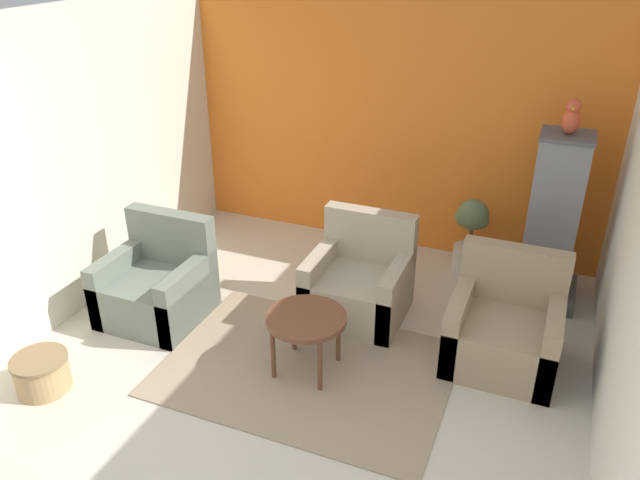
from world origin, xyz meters
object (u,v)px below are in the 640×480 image
wicker_basket (42,372)px  armchair_right (504,330)px  potted_plant (471,233)px  armchair_middle (359,285)px  coffee_table (306,322)px  armchair_left (158,287)px  birdcage (552,225)px  parrot (572,117)px

wicker_basket → armchair_right: bearing=27.8°
armchair_right → potted_plant: size_ratio=1.16×
wicker_basket → armchair_middle: bearing=45.4°
potted_plant → coffee_table: bearing=-112.9°
armchair_left → birdcage: (2.90, 1.52, 0.41)m
armchair_right → coffee_table: bearing=-153.4°
armchair_right → birdcage: bearing=79.8°
coffee_table → potted_plant: (0.81, 1.92, -0.02)m
armchair_right → parrot: size_ratio=2.89×
coffee_table → armchair_middle: (0.10, 0.86, -0.15)m
potted_plant → wicker_basket: (-2.44, -2.81, -0.25)m
armchair_left → potted_plant: size_ratio=1.16×
armchair_left → potted_plant: armchair_left is taller
armchair_left → armchair_right: bearing=9.3°
armchair_middle → potted_plant: 1.29m
armchair_left → armchair_middle: 1.65m
birdcage → potted_plant: 0.76m
birdcage → parrot: parrot is taller
armchair_middle → parrot: (1.39, 0.87, 1.33)m
armchair_right → parrot: (0.19, 1.08, 1.33)m
armchair_left → wicker_basket: bearing=-100.7°
coffee_table → wicker_basket: (-1.62, -0.89, -0.27)m
armchair_middle → parrot: size_ratio=2.89×
potted_plant → wicker_basket: 3.73m
armchair_left → birdcage: bearing=27.6°
armchair_right → parrot: parrot is taller
armchair_middle → wicker_basket: size_ratio=2.16×
wicker_basket → parrot: bearing=40.1°
armchair_left → birdcage: size_ratio=0.57×
coffee_table → wicker_basket: 1.87m
armchair_right → armchair_middle: bearing=170.0°
armchair_middle → birdcage: birdcage is taller
parrot → potted_plant: size_ratio=0.40×
coffee_table → birdcage: size_ratio=0.39×
armchair_right → armchair_middle: (-1.19, 0.21, 0.00)m
armchair_left → armchair_right: 2.75m
armchair_left → coffee_table: bearing=-8.2°
birdcage → wicker_basket: birdcage is taller
parrot → birdcage: bearing=-90.0°
coffee_table → potted_plant: size_ratio=0.80×
coffee_table → armchair_middle: 0.88m
armchair_middle → wicker_basket: bearing=-134.6°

